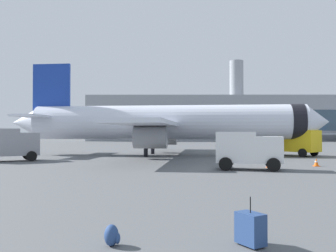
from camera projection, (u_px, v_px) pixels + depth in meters
airplane_at_gate at (165, 123)px, 40.83m from camera, size 35.77×32.33×10.50m
service_truck at (9, 143)px, 32.55m from camera, size 5.26×4.31×2.90m
fuel_truck at (290, 140)px, 40.29m from camera, size 5.78×6.08×3.20m
cargo_van at (248, 149)px, 25.08m from camera, size 4.72×3.11×2.60m
safety_cone_near at (316, 162)px, 27.55m from camera, size 0.44×0.44×0.61m
safety_cone_mid at (269, 162)px, 26.54m from camera, size 0.44×0.44×0.83m
rolling_suitcase at (250, 228)px, 8.19m from camera, size 0.67×0.75×1.10m
traveller_backpack at (112, 236)px, 8.18m from camera, size 0.36×0.40×0.48m
terminal_building at (228, 119)px, 117.71m from camera, size 87.45×20.30×25.77m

